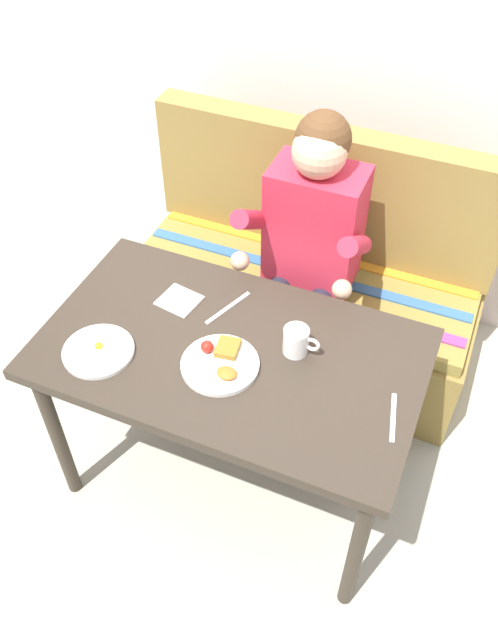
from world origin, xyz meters
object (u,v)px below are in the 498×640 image
at_px(plate_breakfast, 220,362).
at_px(plate_eggs, 98,351).
at_px(couch, 305,290).
at_px(fork, 393,417).
at_px(napkin, 179,300).
at_px(table, 231,366).
at_px(knife, 228,308).
at_px(person, 308,241).
at_px(coffee_mug, 297,340).

bearing_deg(plate_breakfast, plate_eggs, -164.56).
height_order(couch, fork, couch).
distance_m(plate_breakfast, napkin, 0.32).
distance_m(table, knife, 0.20).
xyz_separation_m(table, plate_breakfast, (-0.00, -0.07, 0.09)).
height_order(couch, plate_eggs, couch).
height_order(plate_breakfast, knife, plate_breakfast).
bearing_deg(plate_eggs, person, 61.18).
bearing_deg(plate_eggs, couch, 68.42).
bearing_deg(couch, plate_breakfast, -90.19).
xyz_separation_m(plate_eggs, knife, (0.29, 0.34, -0.01)).
bearing_deg(person, napkin, -122.77).
bearing_deg(knife, napkin, -148.27).
height_order(couch, knife, couch).
bearing_deg(coffee_mug, plate_eggs, -156.42).
xyz_separation_m(person, fork, (0.48, -0.65, -0.01)).
bearing_deg(couch, fork, -57.06).
bearing_deg(person, table, -94.71).
relative_size(table, napkin, 9.38).
distance_m(couch, fork, 1.06).
relative_size(table, coffee_mug, 10.17).
bearing_deg(fork, plate_breakfast, 169.46).
distance_m(coffee_mug, knife, 0.29).
height_order(person, knife, person).
bearing_deg(fork, coffee_mug, 147.15).
bearing_deg(plate_breakfast, knife, 108.54).
bearing_deg(person, couch, 105.52).
bearing_deg(napkin, plate_eggs, -112.25).
height_order(table, plate_eggs, plate_eggs).
bearing_deg(couch, person, -74.48).
height_order(table, person, person).
bearing_deg(coffee_mug, table, -159.07).
distance_m(couch, napkin, 0.79).
height_order(coffee_mug, knife, coffee_mug).
xyz_separation_m(plate_eggs, coffee_mug, (0.56, 0.25, 0.04)).
xyz_separation_m(couch, plate_eggs, (-0.37, -0.94, 0.41)).
bearing_deg(knife, plate_eggs, -109.92).
bearing_deg(person, coffee_mug, -74.58).
height_order(table, fork, fork).
height_order(table, couch, couch).
height_order(couch, plate_breakfast, couch).
xyz_separation_m(table, napkin, (-0.25, 0.13, 0.09)).
relative_size(plate_breakfast, knife, 1.20).
relative_size(table, couch, 0.83).
bearing_deg(napkin, table, -28.14).
bearing_deg(knife, table, -42.72).
distance_m(table, coffee_mug, 0.24).
bearing_deg(couch, table, -90.00).
distance_m(plate_breakfast, knife, 0.25).
height_order(plate_breakfast, napkin, plate_breakfast).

